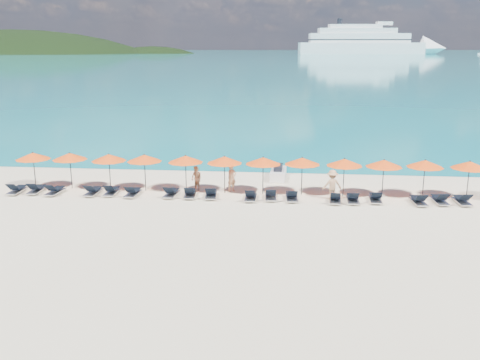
{
  "coord_description": "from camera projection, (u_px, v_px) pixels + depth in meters",
  "views": [
    {
      "loc": [
        2.84,
        -26.1,
        8.58
      ],
      "look_at": [
        0.0,
        3.0,
        1.2
      ],
      "focal_mm": 40.0,
      "sensor_mm": 36.0,
      "label": 1
    }
  ],
  "objects": [
    {
      "name": "beachgoer_b",
      "position": [
        196.0,
        178.0,
        32.38
      ],
      "size": [
        0.83,
        0.77,
        1.49
      ],
      "primitive_type": "imported",
      "rotation": [
        0.0,
        0.0,
        -0.65
      ],
      "color": "tan",
      "rests_on": "ground"
    },
    {
      "name": "lounger_17",
      "position": [
        462.0,
        200.0,
        29.69
      ],
      "size": [
        0.71,
        1.73,
        0.66
      ],
      "rotation": [
        0.0,
        0.0,
        0.06
      ],
      "color": "silver",
      "rests_on": "ground"
    },
    {
      "name": "beachgoer_a",
      "position": [
        232.0,
        178.0,
        32.13
      ],
      "size": [
        0.72,
        0.71,
        1.67
      ],
      "primitive_type": "imported",
      "rotation": [
        0.0,
        0.0,
        0.76
      ],
      "color": "tan",
      "rests_on": "ground"
    },
    {
      "name": "beachgoer_c",
      "position": [
        332.0,
        185.0,
        30.43
      ],
      "size": [
        1.2,
        0.75,
        1.73
      ],
      "primitive_type": "imported",
      "rotation": [
        0.0,
        0.0,
        3.36
      ],
      "color": "tan",
      "rests_on": "ground"
    },
    {
      "name": "umbrella_11",
      "position": [
        470.0,
        165.0,
        30.19
      ],
      "size": [
        2.1,
        2.1,
        2.28
      ],
      "color": "black",
      "rests_on": "ground"
    },
    {
      "name": "umbrella_1",
      "position": [
        70.0,
        156.0,
        32.53
      ],
      "size": [
        2.1,
        2.1,
        2.28
      ],
      "color": "black",
      "rests_on": "ground"
    },
    {
      "name": "lounger_6",
      "position": [
        171.0,
        193.0,
        31.17
      ],
      "size": [
        0.74,
        1.74,
        0.66
      ],
      "rotation": [
        0.0,
        0.0,
        -0.07
      ],
      "color": "silver",
      "rests_on": "ground"
    },
    {
      "name": "lounger_7",
      "position": [
        190.0,
        193.0,
        31.04
      ],
      "size": [
        0.77,
        1.75,
        0.66
      ],
      "rotation": [
        0.0,
        0.0,
        0.09
      ],
      "color": "silver",
      "rests_on": "ground"
    },
    {
      "name": "lounger_10",
      "position": [
        271.0,
        195.0,
        30.61
      ],
      "size": [
        0.72,
        1.73,
        0.66
      ],
      "rotation": [
        0.0,
        0.0,
        0.06
      ],
      "color": "silver",
      "rests_on": "ground"
    },
    {
      "name": "umbrella_5",
      "position": [
        225.0,
        160.0,
        31.53
      ],
      "size": [
        2.1,
        2.1,
        2.28
      ],
      "color": "black",
      "rests_on": "ground"
    },
    {
      "name": "headland_main",
      "position": [
        16.0,
        89.0,
        586.22
      ],
      "size": [
        374.0,
        242.0,
        126.5
      ],
      "color": "black",
      "rests_on": "ground"
    },
    {
      "name": "ground",
      "position": [
        234.0,
        217.0,
        27.55
      ],
      "size": [
        1400.0,
        1400.0,
        0.0
      ],
      "primitive_type": "plane",
      "color": "beige"
    },
    {
      "name": "lounger_9",
      "position": [
        251.0,
        196.0,
        30.48
      ],
      "size": [
        0.62,
        1.7,
        0.66
      ],
      "rotation": [
        0.0,
        0.0,
        0.0
      ],
      "color": "silver",
      "rests_on": "ground"
    },
    {
      "name": "headland_small",
      "position": [
        154.0,
        86.0,
        590.65
      ],
      "size": [
        162.0,
        126.0,
        85.5
      ],
      "color": "black",
      "rests_on": "ground"
    },
    {
      "name": "lounger_0",
      "position": [
        17.0,
        189.0,
        31.86
      ],
      "size": [
        0.66,
        1.72,
        0.66
      ],
      "rotation": [
        0.0,
        0.0,
        0.03
      ],
      "color": "silver",
      "rests_on": "ground"
    },
    {
      "name": "lounger_1",
      "position": [
        36.0,
        189.0,
        31.96
      ],
      "size": [
        0.73,
        1.74,
        0.66
      ],
      "rotation": [
        0.0,
        0.0,
        0.07
      ],
      "color": "silver",
      "rests_on": "ground"
    },
    {
      "name": "cruise_ship",
      "position": [
        374.0,
        43.0,
        537.16
      ],
      "size": [
        150.14,
        38.04,
        41.36
      ],
      "rotation": [
        0.0,
        0.0,
        0.1
      ],
      "color": "white",
      "rests_on": "ground"
    },
    {
      "name": "umbrella_7",
      "position": [
        302.0,
        161.0,
        31.2
      ],
      "size": [
        2.1,
        2.1,
        2.28
      ],
      "color": "black",
      "rests_on": "ground"
    },
    {
      "name": "umbrella_9",
      "position": [
        384.0,
        163.0,
        30.6
      ],
      "size": [
        2.1,
        2.1,
        2.28
      ],
      "color": "black",
      "rests_on": "ground"
    },
    {
      "name": "lounger_16",
      "position": [
        440.0,
        199.0,
        29.79
      ],
      "size": [
        0.73,
        1.74,
        0.66
      ],
      "rotation": [
        0.0,
        0.0,
        0.07
      ],
      "color": "silver",
      "rests_on": "ground"
    },
    {
      "name": "lounger_3",
      "position": [
        93.0,
        191.0,
        31.52
      ],
      "size": [
        0.69,
        1.72,
        0.66
      ],
      "rotation": [
        0.0,
        0.0,
        -0.04
      ],
      "color": "silver",
      "rests_on": "ground"
    },
    {
      "name": "lounger_12",
      "position": [
        335.0,
        198.0,
        30.0
      ],
      "size": [
        0.75,
        1.74,
        0.66
      ],
      "rotation": [
        0.0,
        0.0,
        -0.08
      ],
      "color": "silver",
      "rests_on": "ground"
    },
    {
      "name": "umbrella_8",
      "position": [
        344.0,
        162.0,
        30.88
      ],
      "size": [
        2.1,
        2.1,
        2.28
      ],
      "color": "black",
      "rests_on": "ground"
    },
    {
      "name": "lounger_5",
      "position": [
        133.0,
        192.0,
        31.28
      ],
      "size": [
        0.67,
        1.72,
        0.66
      ],
      "rotation": [
        0.0,
        0.0,
        -0.03
      ],
      "color": "silver",
      "rests_on": "ground"
    },
    {
      "name": "umbrella_4",
      "position": [
        186.0,
        159.0,
        31.76
      ],
      "size": [
        2.1,
        2.1,
        2.28
      ],
      "color": "black",
      "rests_on": "ground"
    },
    {
      "name": "lounger_14",
      "position": [
        375.0,
        198.0,
        30.11
      ],
      "size": [
        0.69,
        1.72,
        0.66
      ],
      "rotation": [
        0.0,
        0.0,
        -0.04
      ],
      "color": "silver",
      "rests_on": "ground"
    },
    {
      "name": "lounger_2",
      "position": [
        55.0,
        190.0,
        31.65
      ],
      "size": [
        0.71,
        1.73,
        0.66
      ],
      "rotation": [
        0.0,
        0.0,
        -0.05
      ],
      "color": "silver",
      "rests_on": "ground"
    },
    {
      "name": "umbrella_10",
      "position": [
        425.0,
        164.0,
        30.52
      ],
      "size": [
        2.1,
        2.1,
        2.28
      ],
      "color": "black",
      "rests_on": "ground"
    },
    {
      "name": "umbrella_2",
      "position": [
        109.0,
        158.0,
        32.17
      ],
      "size": [
        2.1,
        2.1,
        2.28
      ],
      "color": "black",
      "rests_on": "ground"
    },
    {
      "name": "lounger_13",
      "position": [
        353.0,
        198.0,
        29.99
      ],
      "size": [
        0.65,
        1.71,
        0.66
      ],
      "rotation": [
        0.0,
        0.0,
        -0.02
      ],
      "color": "silver",
      "rests_on": "ground"
    },
    {
      "name": "lounger_11",
      "position": [
        292.0,
        196.0,
        30.41
      ],
      "size": [
        0.74,
        1.74,
        0.66
      ],
      "rotation": [
        0.0,
        0.0,
        0.07
      ],
      "color": "silver",
      "rests_on": "ground"
    },
    {
      "name": "umbrella_0",
      "position": [
        33.0,
        156.0,
        32.63
      ],
      "size": [
        2.1,
        2.1,
        2.28
      ],
      "color": "black",
      "rests_on": "ground"
    },
    {
      "name": "lounger_4",
      "position": [
        112.0,
        191.0,
        31.55
      ],
      "size": [
        0.69,
        1.72,
        0.66
      ],
      "rotation": [
        0.0,
        0.0,
        0.04
      ],
      "color": "silver",
      "rests_on": "ground"
    },
    {
      "name": "lounger_15",
      "position": [
        419.0,
        200.0,
        29.64
      ],
      "size": [
        0.76,
        1.75,
        0.66
      ],
      "rotation": [
        0.0,
        0.0,
        0.09
      ],
      "color": "silver",
      "rests_on": "ground"
    },
    {
      "name": "lounger_8",
      "position": [
        211.0,
        194.0,
        30.92
      ],
      "size": [
        0.78,
        1.75,
        0.66
      ],
      "rotation": [
        0.0,
        0.0,
        0.1
      ],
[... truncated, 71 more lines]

